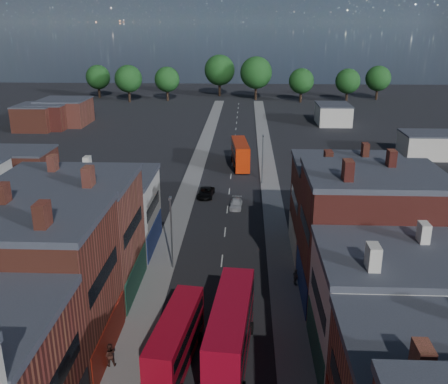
# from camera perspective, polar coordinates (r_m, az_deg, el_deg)

# --- Properties ---
(pavement_west) EXTENTS (3.00, 200.00, 0.12)m
(pavement_west) POSITION_cam_1_polar(r_m,az_deg,el_deg) (72.80, -4.67, -1.33)
(pavement_west) COLOR gray
(pavement_west) RESTS_ON ground
(pavement_east) EXTENTS (3.00, 200.00, 0.12)m
(pavement_east) POSITION_cam_1_polar(r_m,az_deg,el_deg) (72.36, 5.60, -1.48)
(pavement_east) COLOR gray
(pavement_east) RESTS_ON ground
(lamp_post_2) EXTENTS (0.25, 0.70, 8.12)m
(lamp_post_2) POSITION_cam_1_polar(r_m,az_deg,el_deg) (52.50, -6.05, -4.11)
(lamp_post_2) COLOR slate
(lamp_post_2) RESTS_ON ground
(lamp_post_3) EXTENTS (0.25, 0.70, 8.12)m
(lamp_post_3) POSITION_cam_1_polar(r_m,az_deg,el_deg) (80.45, 4.43, 4.11)
(lamp_post_3) COLOR slate
(lamp_post_3) RESTS_ON ground
(bus_0) EXTENTS (3.47, 9.96, 4.21)m
(bus_0) POSITION_cam_1_polar(r_m,az_deg,el_deg) (39.53, -5.53, -16.50)
(bus_0) COLOR #AD091D
(bus_0) RESTS_ON ground
(bus_1) EXTENTS (3.70, 11.86, 5.04)m
(bus_1) POSITION_cam_1_polar(r_m,az_deg,el_deg) (39.60, 0.77, -15.54)
(bus_1) COLOR #B30A21
(bus_1) RESTS_ON ground
(bus_2) EXTENTS (3.56, 11.10, 4.71)m
(bus_2) POSITION_cam_1_polar(r_m,az_deg,el_deg) (90.49, 1.87, 4.41)
(bus_2) COLOR #B82608
(bus_2) RESTS_ON ground
(car_2) EXTENTS (2.52, 4.94, 1.34)m
(car_2) POSITION_cam_1_polar(r_m,az_deg,el_deg) (75.36, -2.09, -0.07)
(car_2) COLOR black
(car_2) RESTS_ON ground
(car_3) EXTENTS (1.87, 4.16, 1.18)m
(car_3) POSITION_cam_1_polar(r_m,az_deg,el_deg) (70.93, 1.38, -1.36)
(car_3) COLOR silver
(car_3) RESTS_ON ground
(ped_1) EXTENTS (1.01, 0.71, 1.88)m
(ped_1) POSITION_cam_1_polar(r_m,az_deg,el_deg) (40.90, -12.95, -17.69)
(ped_1) COLOR #3B1F17
(ped_1) RESTS_ON pavement_west
(ped_3) EXTENTS (0.83, 1.10, 1.71)m
(ped_3) POSITION_cam_1_polar(r_m,az_deg,el_deg) (50.94, 8.18, -9.61)
(ped_3) COLOR #635E55
(ped_3) RESTS_ON pavement_east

